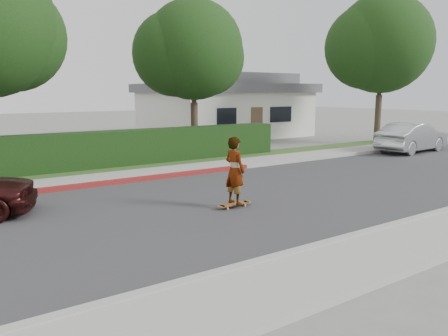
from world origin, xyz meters
The scene contains 14 objects.
ground centered at (0.00, 0.00, 0.00)m, with size 120.00×120.00×0.00m, color slate.
road centered at (0.00, 0.00, 0.01)m, with size 60.00×8.00×0.01m, color #2D2D30.
curb_near centered at (0.00, -4.10, 0.07)m, with size 60.00×0.20×0.15m, color #9E9E99.
curb_far centered at (0.00, 4.10, 0.07)m, with size 60.00×0.20×0.15m, color #9E9E99.
curb_red_section centered at (-5.00, 4.10, 0.08)m, with size 12.00×0.21×0.15m, color maroon.
sidewalk_far centered at (0.00, 5.00, 0.06)m, with size 60.00×1.60×0.12m, color gray.
planting_strip centered at (0.00, 6.60, 0.05)m, with size 60.00×1.60×0.10m, color #2D4C1E.
hedge centered at (-3.00, 7.20, 0.75)m, with size 15.00×1.00×1.50m, color black.
tree_center centered at (1.49, 9.19, 4.90)m, with size 5.66×4.84×7.44m.
tree_right centered at (12.49, 6.69, 5.63)m, with size 6.32×5.60×8.56m.
house centered at (8.00, 16.00, 2.10)m, with size 10.60×8.60×4.30m.
skateboard centered at (-2.89, -0.59, 0.09)m, with size 1.09×0.25×0.10m.
skateboarder centered at (-2.89, -0.59, 1.00)m, with size 0.65×0.43×1.79m, color white.
car_silver centered at (10.99, 3.24, 0.75)m, with size 1.60×4.58×1.51m, color #B5B8BD.
Camera 1 is at (-9.42, -9.73, 3.03)m, focal length 35.00 mm.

